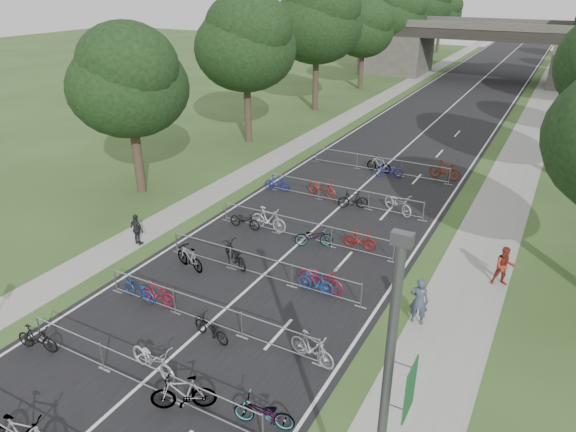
# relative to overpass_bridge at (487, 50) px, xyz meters

# --- Properties ---
(road) EXTENTS (11.00, 140.00, 0.01)m
(road) POSITION_rel_overpass_bridge_xyz_m (0.00, -15.00, -3.53)
(road) COLOR black
(road) RESTS_ON ground
(sidewalk_right) EXTENTS (3.00, 140.00, 0.01)m
(sidewalk_right) POSITION_rel_overpass_bridge_xyz_m (8.00, -15.00, -3.53)
(sidewalk_right) COLOR gray
(sidewalk_right) RESTS_ON ground
(sidewalk_left) EXTENTS (2.00, 140.00, 0.01)m
(sidewalk_left) POSITION_rel_overpass_bridge_xyz_m (-7.50, -15.00, -3.53)
(sidewalk_left) COLOR gray
(sidewalk_left) RESTS_ON ground
(lane_markings) EXTENTS (0.12, 140.00, 0.00)m
(lane_markings) POSITION_rel_overpass_bridge_xyz_m (0.00, -15.00, -3.53)
(lane_markings) COLOR silver
(lane_markings) RESTS_ON ground
(overpass_bridge) EXTENTS (31.00, 8.00, 7.05)m
(overpass_bridge) POSITION_rel_overpass_bridge_xyz_m (0.00, 0.00, 0.00)
(overpass_bridge) COLOR #403E39
(overpass_bridge) RESTS_ON ground
(lamppost) EXTENTS (0.61, 0.65, 8.21)m
(lamppost) POSITION_rel_overpass_bridge_xyz_m (8.33, -63.00, 0.75)
(lamppost) COLOR #4C4C51
(lamppost) RESTS_ON ground
(tree_left_0) EXTENTS (6.72, 6.72, 10.25)m
(tree_left_0) POSITION_rel_overpass_bridge_xyz_m (-11.39, -49.07, 2.96)
(tree_left_0) COLOR #33261C
(tree_left_0) RESTS_ON ground
(tree_left_1) EXTENTS (7.56, 7.56, 11.53)m
(tree_left_1) POSITION_rel_overpass_bridge_xyz_m (-11.39, -37.07, 3.77)
(tree_left_1) COLOR #33261C
(tree_left_1) RESTS_ON ground
(tree_left_2) EXTENTS (8.40, 8.40, 12.81)m
(tree_left_2) POSITION_rel_overpass_bridge_xyz_m (-11.39, -25.07, 4.58)
(tree_left_2) COLOR #33261C
(tree_left_2) RESTS_ON ground
(tree_left_3) EXTENTS (6.72, 6.72, 10.25)m
(tree_left_3) POSITION_rel_overpass_bridge_xyz_m (-11.39, -13.07, 2.96)
(tree_left_3) COLOR #33261C
(tree_left_3) RESTS_ON ground
(tree_left_4) EXTENTS (7.56, 7.56, 11.53)m
(tree_left_4) POSITION_rel_overpass_bridge_xyz_m (-11.39, -1.07, 3.77)
(tree_left_4) COLOR #33261C
(tree_left_4) RESTS_ON ground
(tree_left_5) EXTENTS (8.40, 8.40, 12.81)m
(tree_left_5) POSITION_rel_overpass_bridge_xyz_m (-11.39, 10.93, 4.58)
(tree_left_5) COLOR #33261C
(tree_left_5) RESTS_ON ground
(tree_left_6) EXTENTS (6.72, 6.72, 10.25)m
(tree_left_6) POSITION_rel_overpass_bridge_xyz_m (-11.39, 22.93, 2.96)
(tree_left_6) COLOR #33261C
(tree_left_6) RESTS_ON ground
(barrier_row_1) EXTENTS (9.70, 0.08, 1.10)m
(barrier_row_1) POSITION_rel_overpass_bridge_xyz_m (0.00, -61.40, -2.99)
(barrier_row_1) COLOR #A3A6AB
(barrier_row_1) RESTS_ON ground
(barrier_row_2) EXTENTS (9.70, 0.08, 1.10)m
(barrier_row_2) POSITION_rel_overpass_bridge_xyz_m (0.00, -57.80, -2.99)
(barrier_row_2) COLOR #A3A6AB
(barrier_row_2) RESTS_ON ground
(barrier_row_3) EXTENTS (9.70, 0.08, 1.10)m
(barrier_row_3) POSITION_rel_overpass_bridge_xyz_m (0.00, -54.00, -2.99)
(barrier_row_3) COLOR #A3A6AB
(barrier_row_3) RESTS_ON ground
(barrier_row_4) EXTENTS (9.70, 0.08, 1.10)m
(barrier_row_4) POSITION_rel_overpass_bridge_xyz_m (0.00, -50.00, -2.99)
(barrier_row_4) COLOR #A3A6AB
(barrier_row_4) RESTS_ON ground
(barrier_row_5) EXTENTS (9.70, 0.08, 1.10)m
(barrier_row_5) POSITION_rel_overpass_bridge_xyz_m (0.00, -45.00, -2.99)
(barrier_row_5) COLOR #A3A6AB
(barrier_row_5) RESTS_ON ground
(barrier_row_6) EXTENTS (9.70, 0.08, 1.10)m
(barrier_row_6) POSITION_rel_overpass_bridge_xyz_m (0.00, -39.00, -2.99)
(barrier_row_6) COLOR #A3A6AB
(barrier_row_6) RESTS_ON ground
(bike_4) EXTENTS (1.71, 0.77, 0.99)m
(bike_4) POSITION_rel_overpass_bridge_xyz_m (-4.29, -61.75, -3.04)
(bike_4) COLOR black
(bike_4) RESTS_ON ground
(bike_5) EXTENTS (2.25, 1.12, 1.13)m
(bike_5) POSITION_rel_overpass_bridge_xyz_m (0.05, -60.72, -2.97)
(bike_5) COLOR #B1B3B9
(bike_5) RESTS_ON ground
(bike_6) EXTENTS (1.97, 1.52, 1.19)m
(bike_6) POSITION_rel_overpass_bridge_xyz_m (1.86, -61.42, -2.94)
(bike_6) COLOR #A3A6AB
(bike_6) RESTS_ON ground
(bike_7) EXTENTS (1.94, 1.04, 0.97)m
(bike_7) POSITION_rel_overpass_bridge_xyz_m (4.30, -60.84, -3.05)
(bike_7) COLOR #A3A6AB
(bike_7) RESTS_ON ground
(bike_8) EXTENTS (1.81, 0.78, 0.93)m
(bike_8) POSITION_rel_overpass_bridge_xyz_m (-3.41, -57.76, -3.07)
(bike_8) COLOR navy
(bike_8) RESTS_ON ground
(bike_9) EXTENTS (1.72, 0.63, 1.01)m
(bike_9) POSITION_rel_overpass_bridge_xyz_m (-2.54, -57.66, -3.03)
(bike_9) COLOR maroon
(bike_9) RESTS_ON ground
(bike_10) EXTENTS (1.77, 0.89, 0.89)m
(bike_10) POSITION_rel_overpass_bridge_xyz_m (0.62, -58.38, -3.09)
(bike_10) COLOR black
(bike_10) RESTS_ON ground
(bike_11) EXTENTS (1.92, 0.91, 1.11)m
(bike_11) POSITION_rel_overpass_bridge_xyz_m (4.30, -57.72, -2.98)
(bike_11) COLOR #A9ABB1
(bike_11) RESTS_ON ground
(bike_12) EXTENTS (1.88, 0.96, 1.09)m
(bike_12) POSITION_rel_overpass_bridge_xyz_m (-3.16, -54.84, -2.99)
(bike_12) COLOR #A3A6AB
(bike_12) RESTS_ON ground
(bike_13) EXTENTS (2.09, 1.63, 1.06)m
(bike_13) POSITION_rel_overpass_bridge_xyz_m (-1.56, -53.61, -3.01)
(bike_13) COLOR black
(bike_13) RESTS_ON ground
(bike_14) EXTENTS (1.63, 0.47, 0.98)m
(bike_14) POSITION_rel_overpass_bridge_xyz_m (2.58, -53.89, -3.04)
(bike_14) COLOR #1A4290
(bike_14) RESTS_ON ground
(bike_15) EXTENTS (2.18, 0.99, 1.11)m
(bike_15) POSITION_rel_overpass_bridge_xyz_m (2.69, -53.58, -2.98)
(bike_15) COLOR maroon
(bike_15) RESTS_ON ground
(bike_16) EXTENTS (1.78, 0.63, 0.93)m
(bike_16) POSITION_rel_overpass_bridge_xyz_m (-3.22, -50.26, -3.07)
(bike_16) COLOR black
(bike_16) RESTS_ON ground
(bike_17) EXTENTS (2.10, 0.67, 1.25)m
(bike_17) POSITION_rel_overpass_bridge_xyz_m (-2.02, -49.90, -2.91)
(bike_17) COLOR #B6B6BE
(bike_17) RESTS_ON ground
(bike_18) EXTENTS (1.91, 1.45, 0.96)m
(bike_18) POSITION_rel_overpass_bridge_xyz_m (0.72, -50.25, -3.05)
(bike_18) COLOR #A3A6AB
(bike_18) RESTS_ON ground
(bike_19) EXTENTS (1.65, 0.54, 0.98)m
(bike_19) POSITION_rel_overpass_bridge_xyz_m (2.79, -49.51, -3.04)
(bike_19) COLOR maroon
(bike_19) RESTS_ON ground
(bike_20) EXTENTS (1.69, 0.66, 0.99)m
(bike_20) POSITION_rel_overpass_bridge_xyz_m (-4.30, -45.04, -3.04)
(bike_20) COLOR navy
(bike_20) RESTS_ON ground
(bike_21) EXTENTS (2.14, 1.17, 1.07)m
(bike_21) POSITION_rel_overpass_bridge_xyz_m (-1.56, -44.48, -3.00)
(bike_21) COLOR maroon
(bike_21) RESTS_ON ground
(bike_22) EXTENTS (1.74, 1.19, 1.02)m
(bike_22) POSITION_rel_overpass_bridge_xyz_m (0.69, -45.22, -3.02)
(bike_22) COLOR black
(bike_22) RESTS_ON ground
(bike_23) EXTENTS (2.24, 1.78, 1.14)m
(bike_23) POSITION_rel_overpass_bridge_xyz_m (3.10, -44.63, -2.97)
(bike_23) COLOR #B6B6BE
(bike_23) RESTS_ON ground
(bike_25) EXTENTS (1.83, 0.79, 1.07)m
(bike_25) POSITION_rel_overpass_bridge_xyz_m (-0.03, -38.89, -3.00)
(bike_25) COLOR #A3A6AB
(bike_25) RESTS_ON ground
(bike_26) EXTENTS (1.88, 1.24, 0.93)m
(bike_26) POSITION_rel_overpass_bridge_xyz_m (0.88, -39.54, -3.07)
(bike_26) COLOR navy
(bike_26) RESTS_ON ground
(bike_27) EXTENTS (2.09, 0.78, 1.23)m
(bike_27) POSITION_rel_overpass_bridge_xyz_m (4.13, -38.14, -2.92)
(bike_27) COLOR maroon
(bike_27) RESTS_ON ground
(pedestrian_a) EXTENTS (0.73, 0.51, 1.89)m
(pedestrian_a) POSITION_rel_overpass_bridge_xyz_m (6.80, -53.89, -2.59)
(pedestrian_a) COLOR #363D51
(pedestrian_a) RESTS_ON ground
(pedestrian_b) EXTENTS (1.03, 0.93, 1.75)m
(pedestrian_b) POSITION_rel_overpass_bridge_xyz_m (9.20, -49.59, -2.66)
(pedestrian_b) COLOR maroon
(pedestrian_b) RESTS_ON ground
(pedestrian_c) EXTENTS (0.97, 0.54, 1.57)m
(pedestrian_c) POSITION_rel_overpass_bridge_xyz_m (-6.80, -54.23, -2.75)
(pedestrian_c) COLOR black
(pedestrian_c) RESTS_ON ground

